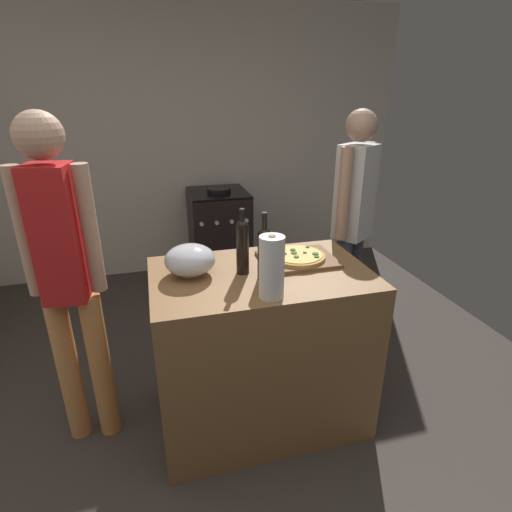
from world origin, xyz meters
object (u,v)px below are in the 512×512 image
at_px(wine_bottle_green, 242,245).
at_px(stove, 219,236).
at_px(paper_towel_roll, 272,267).
at_px(person_in_stripes, 66,272).
at_px(person_in_red, 353,217).
at_px(mixing_bowl, 190,260).
at_px(wine_bottle_clear, 264,251).
at_px(pizza, 298,256).

distance_m(wine_bottle_green, stove, 2.05).
bearing_deg(stove, wine_bottle_green, -96.14).
bearing_deg(wine_bottle_green, stove, 83.86).
bearing_deg(paper_towel_roll, stove, 86.31).
xyz_separation_m(person_in_stripes, person_in_red, (1.77, 0.48, -0.01)).
bearing_deg(person_in_stripes, stove, 60.11).
height_order(mixing_bowl, person_in_stripes, person_in_stripes).
relative_size(wine_bottle_clear, person_in_stripes, 0.20).
bearing_deg(wine_bottle_clear, mixing_bowl, 157.02).
xyz_separation_m(paper_towel_roll, person_in_stripes, (-0.91, 0.38, -0.08)).
bearing_deg(mixing_bowl, wine_bottle_green, -10.76).
height_order(mixing_bowl, wine_bottle_green, wine_bottle_green).
height_order(paper_towel_roll, wine_bottle_clear, wine_bottle_clear).
bearing_deg(stove, person_in_red, -62.36).
xyz_separation_m(stove, person_in_red, (0.71, -1.36, 0.53)).
bearing_deg(wine_bottle_green, pizza, 12.58).
relative_size(wine_bottle_green, person_in_stripes, 0.20).
bearing_deg(stove, wine_bottle_clear, -93.48).
relative_size(stove, person_in_stripes, 0.55).
xyz_separation_m(wine_bottle_clear, wine_bottle_green, (-0.08, 0.10, 0.01)).
height_order(mixing_bowl, paper_towel_roll, paper_towel_roll).
bearing_deg(paper_towel_roll, person_in_stripes, 157.39).
bearing_deg(wine_bottle_clear, person_in_red, 38.99).
xyz_separation_m(mixing_bowl, wine_bottle_green, (0.26, -0.05, 0.07)).
bearing_deg(person_in_red, wine_bottle_green, -147.80).
relative_size(paper_towel_roll, person_in_red, 0.17).
height_order(wine_bottle_green, stove, wine_bottle_green).
bearing_deg(person_in_red, mixing_bowl, -155.81).
relative_size(wine_bottle_green, person_in_red, 0.20).
bearing_deg(person_in_red, person_in_stripes, -164.75).
distance_m(wine_bottle_clear, person_in_stripes, 0.96).
bearing_deg(person_in_red, stove, 117.64).
distance_m(stove, person_in_red, 1.62).
distance_m(stove, person_in_stripes, 2.19).
bearing_deg(wine_bottle_green, wine_bottle_clear, -48.76).
distance_m(mixing_bowl, person_in_stripes, 0.59).
bearing_deg(person_in_red, paper_towel_roll, -134.71).
distance_m(wine_bottle_clear, wine_bottle_green, 0.13).
distance_m(person_in_stripes, person_in_red, 1.83).
bearing_deg(mixing_bowl, stove, 76.07).
relative_size(pizza, person_in_stripes, 0.17).
relative_size(person_in_stripes, person_in_red, 1.02).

